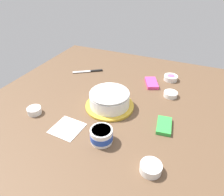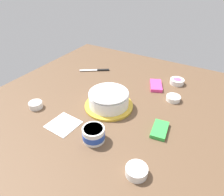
% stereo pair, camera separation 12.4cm
% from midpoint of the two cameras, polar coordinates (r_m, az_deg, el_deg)
% --- Properties ---
extents(ground_plane, '(1.54, 1.54, 0.00)m').
position_cam_midpoint_polar(ground_plane, '(1.28, 3.24, -0.86)').
color(ground_plane, brown).
extents(frosted_cake, '(0.29, 0.29, 0.12)m').
position_cam_midpoint_polar(frosted_cake, '(1.19, 2.05, -0.39)').
color(frosted_cake, gold).
rests_on(frosted_cake, ground_plane).
extents(frosting_tub, '(0.11, 0.11, 0.07)m').
position_cam_midpoint_polar(frosting_tub, '(0.99, -1.60, -10.21)').
color(frosting_tub, white).
rests_on(frosting_tub, ground_plane).
extents(spreading_knife, '(0.15, 0.21, 0.01)m').
position_cam_midpoint_polar(spreading_knife, '(1.63, -2.02, 7.80)').
color(spreading_knife, silver).
rests_on(spreading_knife, ground_plane).
extents(sprinkle_bowl_rainbow, '(0.10, 0.10, 0.04)m').
position_cam_midpoint_polar(sprinkle_bowl_rainbow, '(1.54, 20.06, 4.41)').
color(sprinkle_bowl_rainbow, white).
rests_on(sprinkle_bowl_rainbow, ground_plane).
extents(sprinkle_bowl_orange, '(0.09, 0.09, 0.04)m').
position_cam_midpoint_polar(sprinkle_bowl_orange, '(0.89, 11.13, -19.67)').
color(sprinkle_bowl_orange, white).
rests_on(sprinkle_bowl_orange, ground_plane).
extents(sprinkle_bowl_yellow, '(0.08, 0.08, 0.04)m').
position_cam_midpoint_polar(sprinkle_bowl_yellow, '(1.27, -18.10, -1.92)').
color(sprinkle_bowl_yellow, white).
rests_on(sprinkle_bowl_yellow, ground_plane).
extents(sprinkle_bowl_blue, '(0.09, 0.09, 0.03)m').
position_cam_midpoint_polar(sprinkle_bowl_blue, '(1.35, 19.42, -0.11)').
color(sprinkle_bowl_blue, white).
rests_on(sprinkle_bowl_blue, ground_plane).
extents(candy_box_lower, '(0.17, 0.13, 0.02)m').
position_cam_midpoint_polar(candy_box_lower, '(1.46, 14.66, 3.35)').
color(candy_box_lower, '#E53D8E').
rests_on(candy_box_lower, ground_plane).
extents(candy_box_upper, '(0.14, 0.09, 0.02)m').
position_cam_midpoint_polar(candy_box_upper, '(1.10, 16.49, -8.68)').
color(candy_box_upper, green).
rests_on(candy_box_upper, ground_plane).
extents(paper_napkin, '(0.16, 0.16, 0.01)m').
position_cam_midpoint_polar(paper_napkin, '(1.11, -10.45, -7.36)').
color(paper_napkin, white).
rests_on(paper_napkin, ground_plane).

